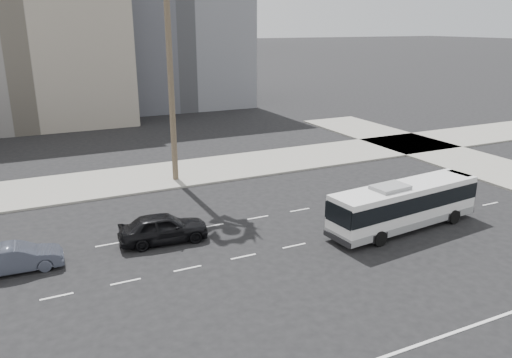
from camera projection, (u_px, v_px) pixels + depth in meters
ground at (294, 246)px, 26.65m from camera, size 700.00×700.00×0.00m
sidewalk_north at (199, 171)px, 39.95m from camera, size 120.00×7.00×0.15m
midrise_beige_west at (15, 45)px, 57.69m from camera, size 24.00×18.00×18.00m
midrise_gray_center at (164, 12)px, 70.74m from camera, size 20.00×20.00×26.00m
city_bus at (404, 204)px, 28.52m from camera, size 10.10×3.19×2.85m
car_a at (163, 228)px, 26.94m from camera, size 2.33×4.97×1.64m
car_b at (17, 258)px, 23.79m from camera, size 1.63×4.21×1.37m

